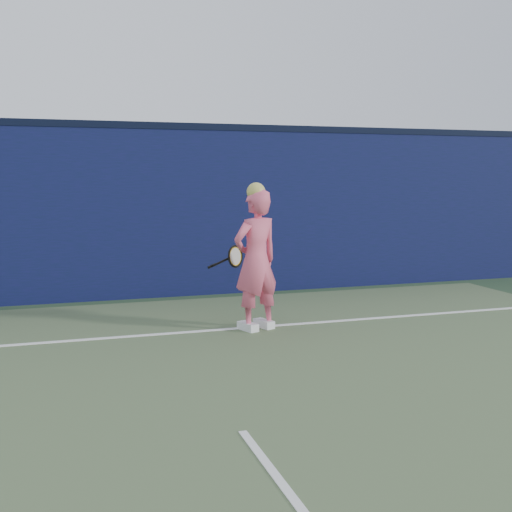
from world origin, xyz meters
name	(u,v)px	position (x,y,z in m)	size (l,w,h in m)	color
ground	(293,500)	(0.00, 0.00, 0.00)	(80.00, 80.00, 0.00)	#2E482C
backstop_wall	(138,214)	(0.00, 6.50, 1.25)	(24.00, 0.40, 2.50)	#0B1433
wall_cap	(136,126)	(0.00, 6.50, 2.55)	(24.00, 0.42, 0.10)	black
player	(256,260)	(1.03, 3.93, 0.84)	(0.71, 0.58, 1.74)	#EC5C7A
racket	(233,257)	(0.87, 4.34, 0.83)	(0.51, 0.24, 0.29)	black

